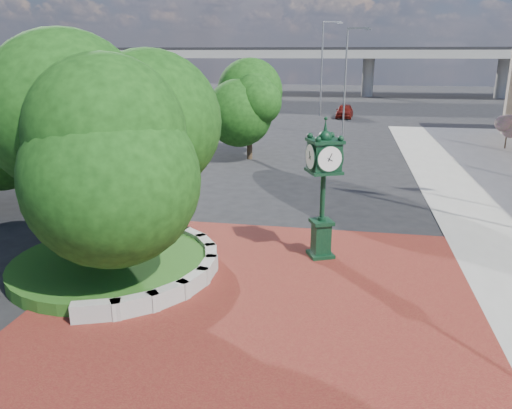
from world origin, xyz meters
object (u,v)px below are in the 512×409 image
(street_lamp_near, at_px, (348,74))
(street_lamp_far, at_px, (324,61))
(parked_car, at_px, (345,111))
(post_clock, at_px, (323,184))

(street_lamp_near, bearing_deg, street_lamp_far, 100.53)
(street_lamp_far, bearing_deg, parked_car, -29.18)
(parked_car, height_order, street_lamp_far, street_lamp_far)
(post_clock, distance_m, street_lamp_far, 40.40)
(parked_car, distance_m, street_lamp_far, 5.79)
(street_lamp_near, bearing_deg, post_clock, -91.15)
(post_clock, bearing_deg, parked_car, 89.56)
(parked_car, height_order, street_lamp_near, street_lamp_near)
(parked_car, bearing_deg, street_lamp_far, 154.35)
(post_clock, xyz_separation_m, parked_car, (0.30, 38.85, -1.84))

